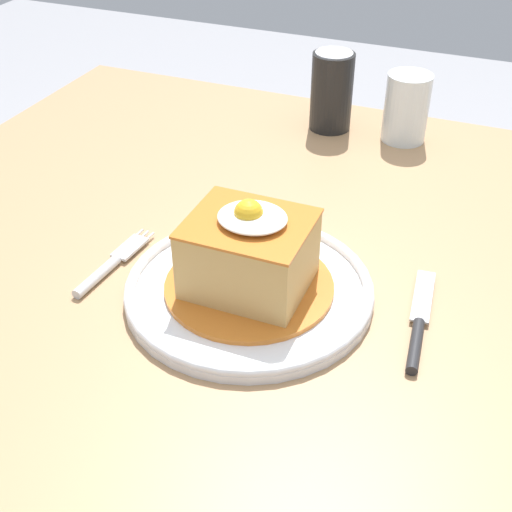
% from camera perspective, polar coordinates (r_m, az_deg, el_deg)
% --- Properties ---
extents(dining_table, '(1.22, 0.88, 0.76)m').
position_cam_1_polar(dining_table, '(0.90, 5.99, -5.85)').
color(dining_table, '#A87F56').
rests_on(dining_table, ground_plane).
extents(main_plate, '(0.27, 0.27, 0.02)m').
position_cam_1_polar(main_plate, '(0.76, -0.57, -2.71)').
color(main_plate, white).
rests_on(main_plate, dining_table).
extents(sandwich_meal, '(0.19, 0.19, 0.11)m').
position_cam_1_polar(sandwich_meal, '(0.73, -0.58, -0.04)').
color(sandwich_meal, '#C66B23').
rests_on(sandwich_meal, main_plate).
extents(fork, '(0.03, 0.14, 0.01)m').
position_cam_1_polar(fork, '(0.81, -12.16, -0.88)').
color(fork, silver).
rests_on(fork, dining_table).
extents(knife, '(0.03, 0.17, 0.01)m').
position_cam_1_polar(knife, '(0.73, 13.26, -6.03)').
color(knife, '#262628').
rests_on(knife, dining_table).
extents(soda_can, '(0.07, 0.07, 0.12)m').
position_cam_1_polar(soda_can, '(1.12, 6.29, 13.43)').
color(soda_can, black).
rests_on(soda_can, dining_table).
extents(drinking_glass, '(0.07, 0.07, 0.10)m').
position_cam_1_polar(drinking_glass, '(1.10, 12.31, 11.57)').
color(drinking_glass, gold).
rests_on(drinking_glass, dining_table).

